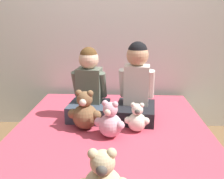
% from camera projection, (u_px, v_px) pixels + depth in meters
% --- Properties ---
extents(wall_behind_bed, '(8.00, 0.06, 2.50)m').
position_uv_depth(wall_behind_bed, '(115.00, 19.00, 2.60)').
color(wall_behind_bed, silver).
rests_on(wall_behind_bed, ground_plane).
extents(bed, '(1.57, 2.01, 0.41)m').
position_uv_depth(bed, '(110.00, 160.00, 1.83)').
color(bed, brown).
rests_on(bed, ground_plane).
extents(child_on_left, '(0.36, 0.35, 0.62)m').
position_uv_depth(child_on_left, '(89.00, 90.00, 2.05)').
color(child_on_left, '#384251').
rests_on(child_on_left, bed).
extents(child_on_right, '(0.37, 0.41, 0.66)m').
position_uv_depth(child_on_right, '(136.00, 87.00, 2.03)').
color(child_on_right, black).
rests_on(child_on_right, bed).
extents(teddy_bear_held_by_left_child, '(0.27, 0.20, 0.32)m').
position_uv_depth(teddy_bear_held_by_left_child, '(85.00, 113.00, 1.86)').
color(teddy_bear_held_by_left_child, brown).
rests_on(teddy_bear_held_by_left_child, bed).
extents(teddy_bear_held_by_right_child, '(0.19, 0.15, 0.23)m').
position_uv_depth(teddy_bear_held_by_right_child, '(137.00, 119.00, 1.83)').
color(teddy_bear_held_by_right_child, silver).
rests_on(teddy_bear_held_by_right_child, bed).
extents(teddy_bear_between_children, '(0.22, 0.18, 0.28)m').
position_uv_depth(teddy_bear_between_children, '(110.00, 122.00, 1.73)').
color(teddy_bear_between_children, '#DBA3B2').
rests_on(teddy_bear_between_children, bed).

